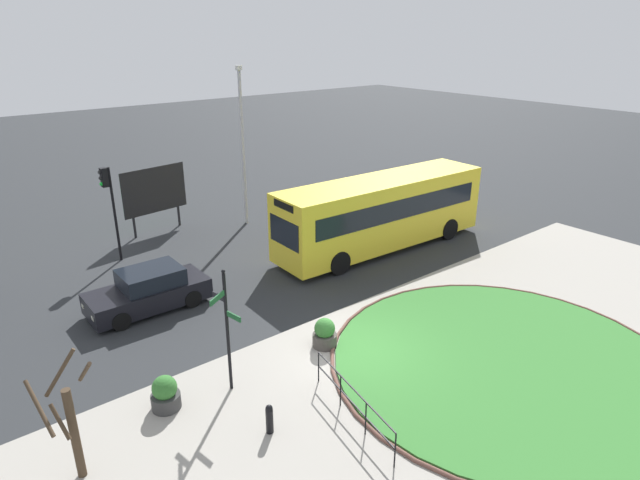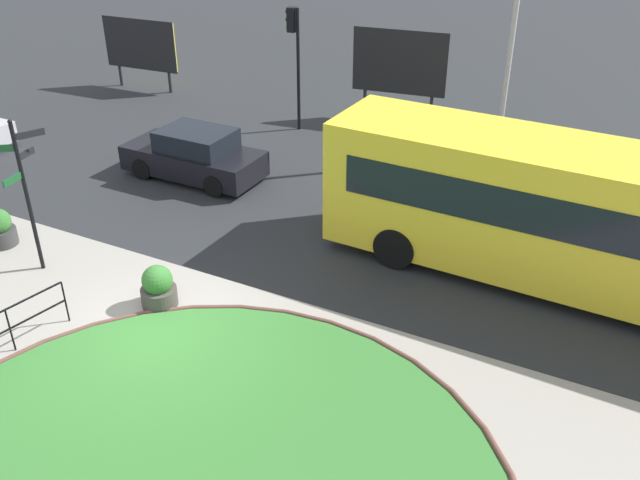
{
  "view_description": "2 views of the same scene",
  "coord_description": "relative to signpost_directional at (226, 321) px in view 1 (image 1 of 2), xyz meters",
  "views": [
    {
      "loc": [
        -9.86,
        -10.43,
        9.32
      ],
      "look_at": [
        2.19,
        4.56,
        1.78
      ],
      "focal_mm": 30.47,
      "sensor_mm": 36.0,
      "label": 1
    },
    {
      "loc": [
        8.07,
        -8.43,
        8.52
      ],
      "look_at": [
        2.08,
        3.2,
        1.13
      ],
      "focal_mm": 39.02,
      "sensor_mm": 36.0,
      "label": 2
    }
  ],
  "objects": [
    {
      "name": "ground",
      "position": [
        3.96,
        -0.84,
        -2.13
      ],
      "size": [
        120.0,
        120.0,
        0.0
      ],
      "primitive_type": "plane",
      "color": "#282B2D"
    },
    {
      "name": "sidewalk_paving",
      "position": [
        3.96,
        -2.66,
        -2.12
      ],
      "size": [
        32.0,
        8.37,
        0.02
      ],
      "primitive_type": "cube",
      "color": "#9E998E",
      "rests_on": "ground"
    },
    {
      "name": "grass_island",
      "position": [
        6.94,
        -4.03,
        -2.08
      ],
      "size": [
        10.06,
        10.06,
        0.1
      ],
      "primitive_type": "cylinder",
      "color": "#387A33",
      "rests_on": "ground"
    },
    {
      "name": "grass_kerb_ring",
      "position": [
        6.94,
        -4.03,
        -2.08
      ],
      "size": [
        10.37,
        10.37,
        0.11
      ],
      "primitive_type": "torus",
      "color": "brown",
      "rests_on": "ground"
    },
    {
      "name": "signpost_directional",
      "position": [
        0.0,
        0.0,
        0.0
      ],
      "size": [
        0.91,
        1.17,
        3.63
      ],
      "color": "black",
      "rests_on": "ground"
    },
    {
      "name": "bollard_foreground",
      "position": [
        -0.13,
        -2.13,
        -1.71
      ],
      "size": [
        0.19,
        0.19,
        0.82
      ],
      "color": "black",
      "rests_on": "ground"
    },
    {
      "name": "railing_grass_edge",
      "position": [
        1.75,
        -3.06,
        -1.5
      ],
      "size": [
        0.71,
        3.62,
        0.98
      ],
      "rotation": [
        0.0,
        0.0,
        4.53
      ],
      "color": "black",
      "rests_on": "ground"
    },
    {
      "name": "bus_yellow",
      "position": [
        10.57,
        4.83,
        -0.41
      ],
      "size": [
        10.43,
        2.78,
        3.2
      ],
      "rotation": [
        0.0,
        0.0,
        3.11
      ],
      "color": "yellow",
      "rests_on": "ground"
    },
    {
      "name": "car_far_lane",
      "position": [
        0.12,
        5.83,
        -1.44
      ],
      "size": [
        4.17,
        1.83,
        1.5
      ],
      "rotation": [
        0.0,
        0.0,
        3.13
      ],
      "color": "black",
      "rests_on": "ground"
    },
    {
      "name": "traffic_light_near",
      "position": [
        0.73,
        10.8,
        0.84
      ],
      "size": [
        0.49,
        0.27,
        4.08
      ],
      "rotation": [
        0.0,
        0.0,
        3.18
      ],
      "color": "black",
      "rests_on": "ground"
    },
    {
      "name": "lamppost_tall",
      "position": [
        7.61,
        11.53,
        2.02
      ],
      "size": [
        0.32,
        0.32,
        7.71
      ],
      "color": "#B7B7BC",
      "rests_on": "ground"
    },
    {
      "name": "billboard_right",
      "position": [
        3.56,
        13.15,
        -0.08
      ],
      "size": [
        3.3,
        0.56,
        3.21
      ],
      "rotation": [
        0.0,
        0.0,
        0.13
      ],
      "color": "black",
      "rests_on": "ground"
    },
    {
      "name": "planter_near_signpost",
      "position": [
        3.39,
        0.05,
        -1.69
      ],
      "size": [
        0.76,
        0.76,
        0.97
      ],
      "color": "#47423D",
      "rests_on": "ground"
    },
    {
      "name": "planter_kerbside",
      "position": [
        -1.73,
        0.35,
        -1.69
      ],
      "size": [
        0.77,
        0.77,
        0.96
      ],
      "color": "#383838",
      "rests_on": "ground"
    },
    {
      "name": "street_tree_bare",
      "position": [
        -4.19,
        -0.64,
        -0.66
      ],
      "size": [
        1.17,
        1.15,
        3.02
      ],
      "color": "#423323",
      "rests_on": "ground"
    }
  ]
}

